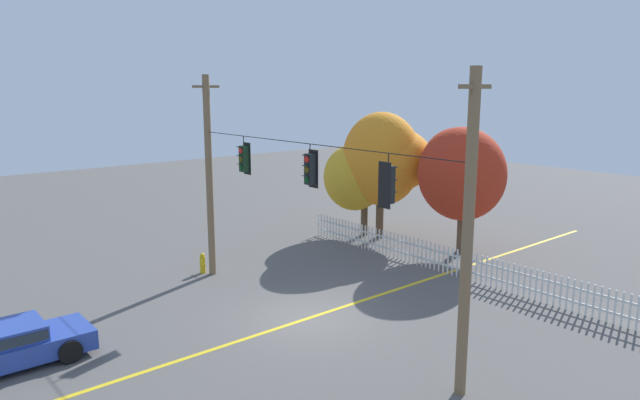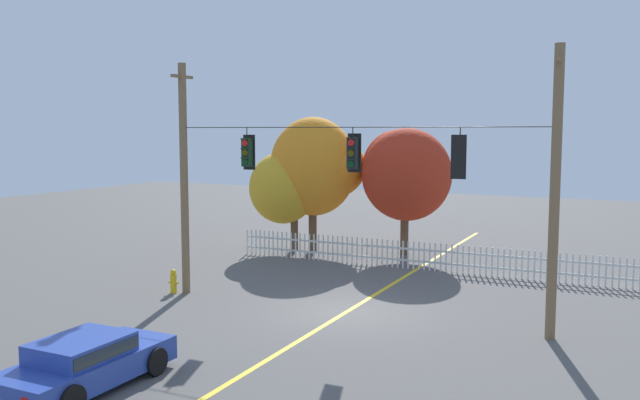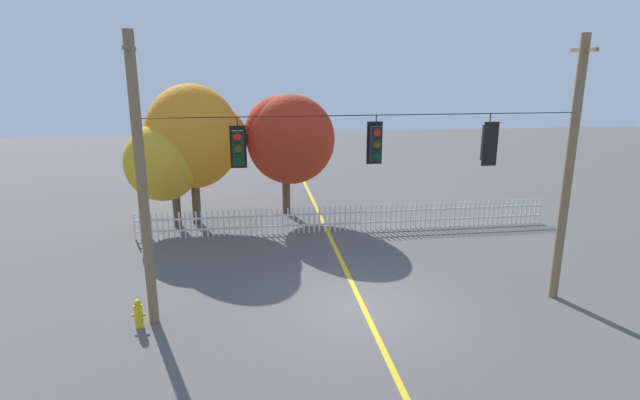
{
  "view_description": "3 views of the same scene",
  "coord_description": "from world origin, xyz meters",
  "px_view_note": "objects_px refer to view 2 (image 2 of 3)",
  "views": [
    {
      "loc": [
        13.69,
        -10.95,
        7.36
      ],
      "look_at": [
        -0.28,
        0.81,
        3.77
      ],
      "focal_mm": 32.43,
      "sensor_mm": 36.0,
      "label": 1
    },
    {
      "loc": [
        8.08,
        -18.65,
        5.57
      ],
      "look_at": [
        -1.17,
        0.63,
        3.37
      ],
      "focal_mm": 38.02,
      "sensor_mm": 36.0,
      "label": 2
    },
    {
      "loc": [
        -3.14,
        -13.45,
        7.01
      ],
      "look_at": [
        -1.2,
        0.82,
        3.15
      ],
      "focal_mm": 28.71,
      "sensor_mm": 36.0,
      "label": 3
    }
  ],
  "objects_px": {
    "autumn_oak_far_east": "(403,172)",
    "traffic_signal_westbound_side": "(247,152)",
    "traffic_signal_northbound_secondary": "(353,153)",
    "autumn_maple_mid": "(318,167)",
    "traffic_signal_southbound_primary": "(460,157)",
    "autumn_maple_near_fence": "(289,183)",
    "fire_hydrant": "(173,281)",
    "parked_car": "(85,361)"
  },
  "relations": [
    {
      "from": "traffic_signal_northbound_secondary",
      "to": "autumn_maple_near_fence",
      "type": "bearing_deg",
      "value": 128.0
    },
    {
      "from": "autumn_maple_near_fence",
      "to": "traffic_signal_westbound_side",
      "type": "bearing_deg",
      "value": -69.85
    },
    {
      "from": "traffic_signal_northbound_secondary",
      "to": "parked_car",
      "type": "relative_size",
      "value": 0.33
    },
    {
      "from": "traffic_signal_westbound_side",
      "to": "autumn_maple_mid",
      "type": "relative_size",
      "value": 0.22
    },
    {
      "from": "autumn_maple_near_fence",
      "to": "parked_car",
      "type": "xyz_separation_m",
      "value": [
        4.1,
        -16.97,
        -2.53
      ]
    },
    {
      "from": "autumn_maple_mid",
      "to": "fire_hydrant",
      "type": "bearing_deg",
      "value": -95.0
    },
    {
      "from": "traffic_signal_northbound_secondary",
      "to": "autumn_maple_mid",
      "type": "bearing_deg",
      "value": 121.36
    },
    {
      "from": "traffic_signal_westbound_side",
      "to": "autumn_maple_near_fence",
      "type": "height_order",
      "value": "traffic_signal_westbound_side"
    },
    {
      "from": "traffic_signal_southbound_primary",
      "to": "autumn_oak_far_east",
      "type": "bearing_deg",
      "value": 116.8
    },
    {
      "from": "traffic_signal_northbound_secondary",
      "to": "autumn_maple_mid",
      "type": "xyz_separation_m",
      "value": [
        -5.71,
        9.37,
        -1.0
      ]
    },
    {
      "from": "autumn_maple_near_fence",
      "to": "autumn_maple_mid",
      "type": "height_order",
      "value": "autumn_maple_mid"
    },
    {
      "from": "autumn_maple_near_fence",
      "to": "parked_car",
      "type": "relative_size",
      "value": 1.24
    },
    {
      "from": "traffic_signal_southbound_primary",
      "to": "autumn_maple_near_fence",
      "type": "height_order",
      "value": "traffic_signal_southbound_primary"
    },
    {
      "from": "traffic_signal_southbound_primary",
      "to": "fire_hydrant",
      "type": "bearing_deg",
      "value": -178.6
    },
    {
      "from": "traffic_signal_southbound_primary",
      "to": "autumn_oak_far_east",
      "type": "relative_size",
      "value": 0.25
    },
    {
      "from": "autumn_maple_near_fence",
      "to": "fire_hydrant",
      "type": "distance_m",
      "value": 9.56
    },
    {
      "from": "autumn_oak_far_east",
      "to": "traffic_signal_westbound_side",
      "type": "bearing_deg",
      "value": -101.33
    },
    {
      "from": "autumn_maple_near_fence",
      "to": "autumn_oak_far_east",
      "type": "distance_m",
      "value": 5.33
    },
    {
      "from": "traffic_signal_westbound_side",
      "to": "autumn_oak_far_east",
      "type": "xyz_separation_m",
      "value": [
        1.96,
        9.79,
        -1.15
      ]
    },
    {
      "from": "autumn_oak_far_east",
      "to": "autumn_maple_mid",
      "type": "bearing_deg",
      "value": -174.07
    },
    {
      "from": "autumn_maple_near_fence",
      "to": "parked_car",
      "type": "distance_m",
      "value": 17.64
    },
    {
      "from": "traffic_signal_northbound_secondary",
      "to": "fire_hydrant",
      "type": "relative_size",
      "value": 1.63
    },
    {
      "from": "autumn_oak_far_east",
      "to": "fire_hydrant",
      "type": "bearing_deg",
      "value": -115.68
    },
    {
      "from": "autumn_maple_mid",
      "to": "autumn_oak_far_east",
      "type": "bearing_deg",
      "value": 5.93
    },
    {
      "from": "traffic_signal_westbound_side",
      "to": "fire_hydrant",
      "type": "bearing_deg",
      "value": -174.87
    },
    {
      "from": "parked_car",
      "to": "traffic_signal_northbound_secondary",
      "type": "bearing_deg",
      "value": 70.57
    },
    {
      "from": "traffic_signal_westbound_side",
      "to": "autumn_maple_near_fence",
      "type": "bearing_deg",
      "value": 110.15
    },
    {
      "from": "traffic_signal_northbound_secondary",
      "to": "parked_car",
      "type": "distance_m",
      "value": 9.58
    },
    {
      "from": "traffic_signal_westbound_side",
      "to": "fire_hydrant",
      "type": "xyz_separation_m",
      "value": [
        -2.87,
        -0.26,
        -4.47
      ]
    },
    {
      "from": "traffic_signal_northbound_secondary",
      "to": "autumn_maple_near_fence",
      "type": "xyz_separation_m",
      "value": [
        -6.95,
        8.9,
        -1.77
      ]
    },
    {
      "from": "traffic_signal_northbound_secondary",
      "to": "traffic_signal_southbound_primary",
      "type": "bearing_deg",
      "value": -0.34
    },
    {
      "from": "autumn_maple_near_fence",
      "to": "parked_car",
      "type": "bearing_deg",
      "value": -76.4
    },
    {
      "from": "autumn_maple_mid",
      "to": "traffic_signal_southbound_primary",
      "type": "bearing_deg",
      "value": -46.41
    },
    {
      "from": "autumn_maple_mid",
      "to": "autumn_oak_far_east",
      "type": "height_order",
      "value": "autumn_maple_mid"
    },
    {
      "from": "traffic_signal_southbound_primary",
      "to": "autumn_maple_mid",
      "type": "xyz_separation_m",
      "value": [
        -8.94,
        9.39,
        -0.95
      ]
    },
    {
      "from": "traffic_signal_southbound_primary",
      "to": "parked_car",
      "type": "relative_size",
      "value": 0.35
    },
    {
      "from": "autumn_maple_near_fence",
      "to": "traffic_signal_southbound_primary",
      "type": "bearing_deg",
      "value": -41.22
    },
    {
      "from": "fire_hydrant",
      "to": "traffic_signal_southbound_primary",
      "type": "bearing_deg",
      "value": 1.4
    },
    {
      "from": "traffic_signal_northbound_secondary",
      "to": "traffic_signal_southbound_primary",
      "type": "height_order",
      "value": "same"
    },
    {
      "from": "traffic_signal_northbound_secondary",
      "to": "traffic_signal_southbound_primary",
      "type": "relative_size",
      "value": 0.94
    },
    {
      "from": "traffic_signal_westbound_side",
      "to": "autumn_oak_far_east",
      "type": "relative_size",
      "value": 0.24
    },
    {
      "from": "parked_car",
      "to": "autumn_oak_far_east",
      "type": "bearing_deg",
      "value": 86.41
    }
  ]
}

